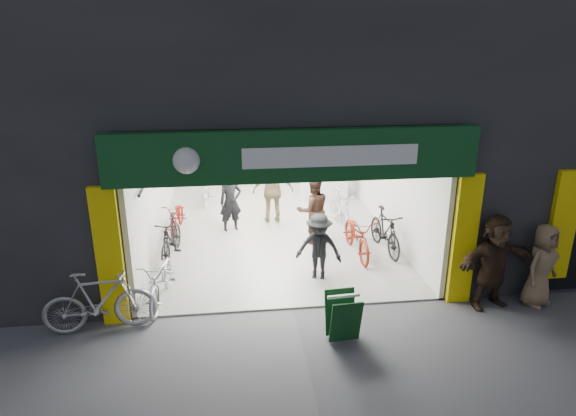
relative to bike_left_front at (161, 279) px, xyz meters
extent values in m
plane|color=#56565B|center=(2.50, -0.60, -0.49)|extent=(60.00, 60.00, 0.00)
cube|color=#232326|center=(-3.00, 4.40, 1.26)|extent=(5.00, 10.00, 3.50)
cube|color=#232326|center=(8.50, 4.40, 1.26)|extent=(6.00, 10.00, 3.50)
cube|color=#9E9E99|center=(2.50, 3.40, -0.47)|extent=(6.00, 8.00, 0.04)
cube|color=silver|center=(2.50, 7.50, 1.11)|extent=(6.00, 0.20, 3.20)
cube|color=silver|center=(-0.45, 3.40, 1.11)|extent=(0.10, 8.00, 3.20)
cube|color=silver|center=(5.45, 3.40, 1.11)|extent=(0.10, 8.00, 3.20)
cube|color=white|center=(2.50, 3.40, 2.76)|extent=(6.00, 8.00, 0.10)
cube|color=black|center=(2.50, -0.50, 2.86)|extent=(6.00, 0.30, 0.30)
cube|color=#0E3D15|center=(2.50, -0.72, 2.56)|extent=(6.40, 0.25, 0.90)
cube|color=white|center=(3.10, -0.86, 2.56)|extent=(3.00, 0.02, 0.35)
cube|color=yellow|center=(-0.75, -0.66, 0.81)|extent=(0.45, 0.12, 2.60)
cube|color=yellow|center=(5.75, -0.66, 0.81)|extent=(0.45, 0.12, 2.60)
cube|color=yellow|center=(7.70, -0.66, 1.01)|extent=(0.50, 0.12, 2.20)
cylinder|color=black|center=(-0.32, 2.80, 1.61)|extent=(0.06, 5.00, 0.06)
cube|color=silver|center=(4.30, 5.90, 0.01)|extent=(1.40, 0.60, 1.00)
cube|color=white|center=(2.50, 0.60, 2.69)|extent=(1.30, 0.35, 0.04)
cube|color=white|center=(2.50, 2.40, 2.69)|extent=(1.30, 0.35, 0.04)
cube|color=white|center=(2.50, 4.20, 2.69)|extent=(1.30, 0.35, 0.04)
cube|color=white|center=(2.50, 6.00, 2.69)|extent=(1.30, 0.35, 0.04)
imported|color=#A7A8AC|center=(0.00, 0.00, 0.00)|extent=(0.82, 1.91, 0.98)
imported|color=black|center=(0.00, 1.98, 0.03)|extent=(0.74, 1.77, 1.03)
imported|color=maroon|center=(0.00, 3.63, -0.06)|extent=(0.71, 1.66, 0.85)
imported|color=#BCBBC1|center=(0.70, 5.89, 0.03)|extent=(0.61, 1.74, 1.03)
imported|color=black|center=(5.00, 1.77, 0.04)|extent=(0.66, 1.80, 1.06)
imported|color=maroon|center=(4.30, 1.67, 0.01)|extent=(0.74, 1.92, 1.00)
imported|color=#ADADB1|center=(4.30, 3.40, 0.04)|extent=(0.69, 1.79, 1.05)
imported|color=#A3A3A7|center=(-0.96, -0.90, 0.10)|extent=(2.00, 0.76, 1.17)
imported|color=black|center=(1.40, 3.51, 0.33)|extent=(0.68, 0.54, 1.63)
imported|color=#382219|center=(3.39, 2.50, 0.37)|extent=(0.91, 0.75, 1.71)
imported|color=black|center=(3.18, 0.54, 0.26)|extent=(1.09, 0.85, 1.49)
imported|color=olive|center=(2.55, 3.98, 0.45)|extent=(1.09, 0.46, 1.87)
imported|color=#7E6749|center=(7.21, -0.95, 0.34)|extent=(0.96, 0.85, 1.65)
imported|color=#342417|center=(6.27, -0.90, 0.45)|extent=(1.81, 0.90, 1.87)
cube|color=#0E3A16|center=(3.23, -1.84, -0.05)|extent=(0.55, 0.24, 0.81)
cube|color=#0E3A16|center=(3.20, -1.49, -0.05)|extent=(0.55, 0.24, 0.81)
cube|color=white|center=(3.22, -1.67, 0.35)|extent=(0.57, 0.09, 0.05)
camera|label=1|loc=(1.37, -9.11, 4.65)|focal=32.00mm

